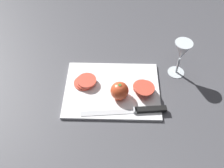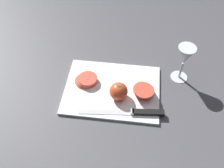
% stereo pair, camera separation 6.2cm
% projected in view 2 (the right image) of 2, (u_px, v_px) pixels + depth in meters
% --- Properties ---
extents(ground_plane, '(3.00, 3.00, 0.00)m').
position_uv_depth(ground_plane, '(123.00, 99.00, 1.02)').
color(ground_plane, '#4C4C51').
extents(cutting_board, '(0.37, 0.28, 0.01)m').
position_uv_depth(cutting_board, '(112.00, 90.00, 1.04)').
color(cutting_board, white).
rests_on(cutting_board, ground_plane).
extents(wine_glass, '(0.07, 0.07, 0.17)m').
position_uv_depth(wine_glass, '(185.00, 57.00, 1.00)').
color(wine_glass, silver).
rests_on(wine_glass, ground_plane).
extents(whole_tomato, '(0.07, 0.07, 0.07)m').
position_uv_depth(whole_tomato, '(118.00, 92.00, 0.98)').
color(whole_tomato, '#DB4C28').
rests_on(whole_tomato, cutting_board).
extents(knife, '(0.32, 0.05, 0.01)m').
position_uv_depth(knife, '(139.00, 112.00, 0.96)').
color(knife, silver).
rests_on(knife, cutting_board).
extents(tomato_slice_stack_near, '(0.09, 0.08, 0.02)m').
position_uv_depth(tomato_slice_stack_near, '(86.00, 80.00, 1.05)').
color(tomato_slice_stack_near, '#DB4C38').
rests_on(tomato_slice_stack_near, cutting_board).
extents(tomato_slice_stack_far, '(0.08, 0.11, 0.04)m').
position_uv_depth(tomato_slice_stack_far, '(143.00, 90.00, 1.01)').
color(tomato_slice_stack_far, '#DB4C38').
rests_on(tomato_slice_stack_far, cutting_board).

